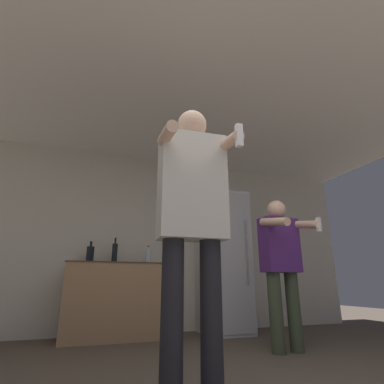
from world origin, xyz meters
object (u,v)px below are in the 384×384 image
object	(u,v)px
bottle_short_whiskey	(115,253)
bottle_clear_vodka	(148,257)
person_woman_foreground	(192,217)
refrigerator	(223,261)
bottle_red_label	(90,254)
person_man_side	(281,260)

from	to	relation	value
bottle_short_whiskey	bottle_clear_vodka	distance (m)	0.45
bottle_clear_vodka	person_woman_foreground	distance (m)	2.47
bottle_short_whiskey	person_woman_foreground	distance (m)	2.48
refrigerator	bottle_clear_vodka	world-z (taller)	refrigerator
refrigerator	bottle_short_whiskey	distance (m)	1.53
bottle_red_label	person_man_side	size ratio (longest dim) A/B	0.19
refrigerator	bottle_red_label	distance (m)	1.84
refrigerator	person_woman_foreground	xyz separation A→B (m)	(-1.29, -2.35, 0.07)
refrigerator	person_man_side	size ratio (longest dim) A/B	1.26
bottle_red_label	bottle_clear_vodka	distance (m)	0.76
bottle_short_whiskey	person_woman_foreground	world-z (taller)	person_woman_foreground
bottle_red_label	person_woman_foreground	xyz separation A→B (m)	(0.55, -2.46, 0.02)
bottle_short_whiskey	person_man_side	xyz separation A→B (m)	(1.60, -1.41, -0.16)
person_woman_foreground	person_man_side	bearing A→B (deg)	37.63
bottle_short_whiskey	bottle_red_label	distance (m)	0.31
refrigerator	bottle_red_label	world-z (taller)	refrigerator
person_man_side	person_woman_foreground	bearing A→B (deg)	-142.37
bottle_clear_vodka	person_man_side	bearing A→B (deg)	-50.74
bottle_clear_vodka	bottle_red_label	bearing A→B (deg)	-180.00
person_man_side	bottle_short_whiskey	bearing A→B (deg)	138.63
bottle_clear_vodka	bottle_short_whiskey	bearing A→B (deg)	-180.00
bottle_red_label	bottle_short_whiskey	bearing A→B (deg)	0.00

